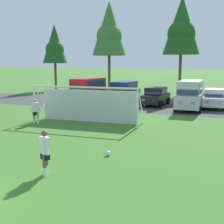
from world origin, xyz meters
The scene contains 14 objects.
ground_plane centered at (0.00, 15.00, 0.00)m, with size 400.00×400.00×0.00m, color #3D7028.
parking_lot_strip centered at (0.00, 22.29, 0.00)m, with size 52.00×8.40×0.01m, color #3D3D3F.
soccer_ball centered at (2.77, 6.46, 0.11)m, with size 0.22×0.22×0.22m.
soccer_goal centered at (-1.56, 12.90, 1.29)m, with size 7.54×2.49×2.57m.
player_striker_near centered at (1.61, 3.51, 0.82)m, with size 0.64×0.50×1.64m.
player_midfield_center centered at (-4.54, 11.12, 0.82)m, with size 0.52×0.63×1.64m.
parked_car_slot_far_left centered at (-5.93, 21.31, 1.34)m, with size 2.40×4.90×2.52m.
parked_car_slot_left centered at (-2.89, 23.35, 1.11)m, with size 2.27×4.67×2.16m.
parked_car_slot_center_left centered at (0.51, 22.88, 0.88)m, with size 2.18×4.28×1.72m.
parked_car_slot_center centered at (3.99, 21.21, 1.34)m, with size 2.31×4.86×2.52m.
parked_car_slot_center_right centered at (5.83, 23.14, 0.88)m, with size 2.17×4.27×1.72m.
tree_left_edge centered at (-17.64, 33.39, 6.61)m, with size 3.61×3.61×9.62m.
tree_mid_left centered at (-8.61, 32.77, 8.32)m, with size 4.54×4.54×12.10m.
tree_center_back centered at (0.76, 33.70, 8.40)m, with size 4.58×4.58×12.21m.
Camera 1 is at (7.87, -5.13, 3.97)m, focal length 48.44 mm.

